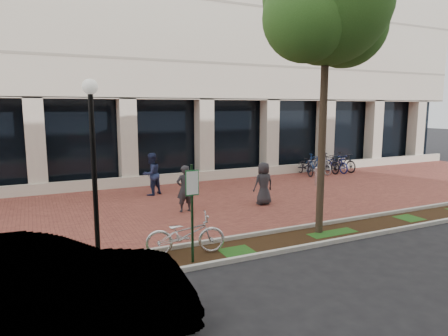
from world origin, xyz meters
name	(u,v)px	position (x,y,z in m)	size (l,w,h in m)	color
ground	(206,203)	(0.00, 0.00, 0.00)	(120.00, 120.00, 0.00)	black
brick_plaza	(206,203)	(0.00, 0.00, 0.01)	(40.00, 9.00, 0.01)	brown
planting_strip	(280,242)	(0.00, -5.25, 0.01)	(40.00, 1.50, 0.01)	black
curb_plaza_side	(266,233)	(0.00, -4.50, 0.06)	(40.00, 0.12, 0.12)	#B7B7AC
curb_street_side	(296,248)	(0.00, -6.00, 0.06)	(40.00, 0.12, 0.12)	#B7B7AC
near_office_building	(136,1)	(0.00, 10.47, 10.05)	(40.00, 12.12, 16.00)	beige
parking_sign	(192,201)	(-2.77, -5.58, 1.55)	(0.34, 0.07, 2.44)	#133419
lamppost	(94,162)	(-4.86, -4.60, 2.50)	(0.36, 0.36, 4.43)	black
street_tree	(328,9)	(1.62, -4.99, 6.53)	(4.36, 3.63, 8.59)	#453427
locked_bicycle	(185,234)	(-2.73, -4.96, 0.54)	(0.71, 2.05, 1.08)	silver
pedestrian_left	(184,189)	(-1.27, -0.94, 0.86)	(0.63, 0.41, 1.72)	#27272C
pedestrian_mid	(151,174)	(-1.58, 2.33, 0.92)	(0.90, 0.70, 1.84)	#1D274A
pedestrian_right	(264,184)	(1.89, -1.24, 0.84)	(0.82, 0.53, 1.67)	#26262B
bollard	(316,176)	(6.11, 0.81, 0.48)	(0.12, 0.12, 0.95)	silver
bike_rack_cluster	(325,164)	(8.97, 3.61, 0.55)	(3.61, 2.08, 1.15)	black
sedan_near_curb	(32,298)	(-6.30, -7.75, 0.84)	(1.78, 5.10, 1.68)	#A5A5AA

